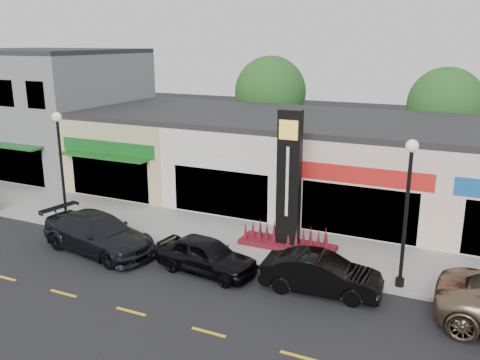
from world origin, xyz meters
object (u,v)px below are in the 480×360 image
at_px(lamp_west_near, 61,157).
at_px(car_black_sedan, 206,255).
at_px(car_dark_sedan, 98,234).
at_px(lamp_east_near, 407,200).
at_px(pylon_sign, 288,200).
at_px(car_black_conv, 321,274).

height_order(lamp_west_near, car_black_sedan, lamp_west_near).
bearing_deg(lamp_west_near, car_dark_sedan, -27.50).
bearing_deg(car_black_sedan, lamp_west_near, 85.38).
distance_m(lamp_east_near, pylon_sign, 5.42).
bearing_deg(pylon_sign, car_black_sedan, -122.13).
height_order(car_dark_sedan, car_black_conv, car_dark_sedan).
relative_size(car_dark_sedan, car_black_conv, 1.29).
distance_m(lamp_west_near, lamp_east_near, 16.00).
relative_size(lamp_east_near, pylon_sign, 0.91).
bearing_deg(lamp_west_near, lamp_east_near, 0.00).
distance_m(car_black_sedan, car_black_conv, 4.58).
xyz_separation_m(pylon_sign, car_black_conv, (2.42, -3.11, -1.56)).
bearing_deg(car_black_conv, pylon_sign, 33.92).
distance_m(car_dark_sedan, car_black_sedan, 5.22).
height_order(lamp_east_near, pylon_sign, pylon_sign).
distance_m(lamp_west_near, car_black_sedan, 9.43).
xyz_separation_m(car_dark_sedan, car_black_conv, (9.79, 0.48, -0.10)).
relative_size(pylon_sign, car_black_conv, 1.38).
relative_size(lamp_east_near, car_black_sedan, 1.30).
distance_m(lamp_west_near, pylon_sign, 11.19).
height_order(car_black_sedan, car_black_conv, car_black_sedan).
distance_m(pylon_sign, car_black_sedan, 4.34).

